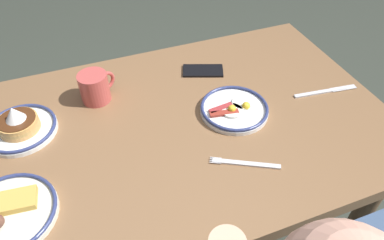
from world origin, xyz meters
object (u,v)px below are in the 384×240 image
object	(u,v)px
butter_knife	(326,91)
plate_far_companion	(7,214)
plate_near_main	(20,126)
plate_center_pancakes	(234,109)
coffee_mug	(95,87)
cell_phone	(203,71)
fork_near	(245,163)

from	to	relation	value
butter_knife	plate_far_companion	bearing A→B (deg)	7.20
plate_near_main	plate_center_pancakes	xyz separation A→B (m)	(-0.63, 0.15, -0.01)
plate_center_pancakes	plate_far_companion	size ratio (longest dim) A/B	0.92
coffee_mug	cell_phone	size ratio (longest dim) A/B	0.84
fork_near	plate_near_main	bearing A→B (deg)	-31.70
cell_phone	plate_far_companion	bearing A→B (deg)	50.77
coffee_mug	fork_near	xyz separation A→B (m)	(-0.33, 0.42, -0.05)
plate_near_main	plate_far_companion	bearing A→B (deg)	82.46
plate_center_pancakes	fork_near	world-z (taller)	plate_center_pancakes
fork_near	butter_knife	distance (m)	0.44
plate_near_main	coffee_mug	world-z (taller)	coffee_mug
plate_far_companion	cell_phone	world-z (taller)	plate_far_companion
plate_far_companion	butter_knife	distance (m)	1.01
plate_near_main	cell_phone	xyz separation A→B (m)	(-0.62, -0.09, -0.02)
plate_near_main	cell_phone	bearing A→B (deg)	-171.81
fork_near	plate_center_pancakes	bearing A→B (deg)	-108.13
cell_phone	fork_near	size ratio (longest dim) A/B	0.81
cell_phone	butter_knife	xyz separation A→B (m)	(-0.34, 0.26, -0.00)
plate_far_companion	cell_phone	xyz separation A→B (m)	(-0.66, -0.38, -0.01)
plate_far_companion	fork_near	size ratio (longest dim) A/B	1.31
plate_near_main	plate_center_pancakes	bearing A→B (deg)	166.96
fork_near	plate_far_companion	bearing A→B (deg)	-5.31
cell_phone	fork_near	world-z (taller)	cell_phone
coffee_mug	fork_near	world-z (taller)	coffee_mug
cell_phone	fork_near	xyz separation A→B (m)	(0.06, 0.44, -0.00)
plate_center_pancakes	cell_phone	bearing A→B (deg)	-87.46
plate_far_companion	fork_near	bearing A→B (deg)	174.69
plate_center_pancakes	fork_near	bearing A→B (deg)	71.87
plate_far_companion	coffee_mug	world-z (taller)	coffee_mug
coffee_mug	cell_phone	bearing A→B (deg)	-177.52
coffee_mug	plate_near_main	bearing A→B (deg)	16.96
plate_near_main	coffee_mug	size ratio (longest dim) A/B	1.73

